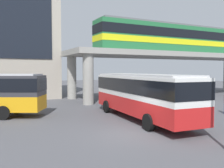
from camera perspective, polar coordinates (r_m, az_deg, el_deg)
The scene contains 6 objects.
ground_plane at distance 22.67m, azimuth -8.50°, elevation -5.67°, with size 120.00×120.00×0.00m, color #515156.
elevated_platform at distance 34.49m, azimuth 14.61°, elevation 5.60°, with size 29.91×7.16×5.74m.
train at distance 33.86m, azimuth 12.94°, elevation 10.31°, with size 20.51×2.96×3.84m.
bus_main at distance 17.41m, azimuth 6.80°, elevation -1.74°, with size 3.31×11.19×3.22m.
bicycle_red at distance 29.47m, azimuth 17.58°, elevation -3.02°, with size 1.79×0.12×1.04m.
bicycle_orange at distance 26.42m, azimuth 13.52°, elevation -3.67°, with size 1.68×0.74×1.04m.
Camera 1 is at (-6.89, -11.31, 3.49)m, focal length 39.24 mm.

